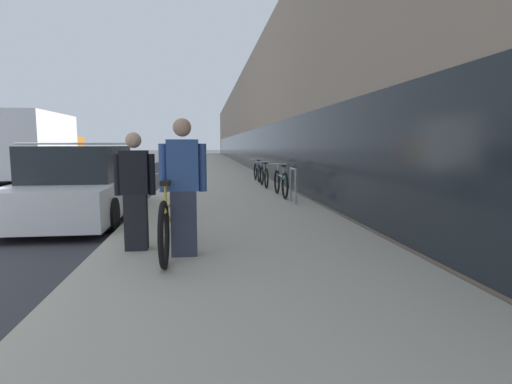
# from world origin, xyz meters

# --- Properties ---
(sidewalk_slab) EXTENTS (4.11, 70.00, 0.12)m
(sidewalk_slab) POSITION_xyz_m (5.48, 21.00, 0.06)
(sidewalk_slab) COLOR #B2AA99
(sidewalk_slab) RESTS_ON ground
(storefront_facade) EXTENTS (10.01, 70.00, 6.60)m
(storefront_facade) POSITION_xyz_m (12.57, 29.00, 3.30)
(storefront_facade) COLOR gray
(storefront_facade) RESTS_ON ground
(tandem_bicycle) EXTENTS (0.52, 2.46, 0.98)m
(tandem_bicycle) POSITION_xyz_m (4.42, 1.32, 0.53)
(tandem_bicycle) COLOR black
(tandem_bicycle) RESTS_ON sidewalk_slab
(person_rider) EXTENTS (0.58, 0.23, 1.72)m
(person_rider) POSITION_xyz_m (4.62, 1.03, 0.98)
(person_rider) COLOR #33384C
(person_rider) RESTS_ON sidewalk_slab
(person_bystander) EXTENTS (0.53, 0.21, 1.56)m
(person_bystander) POSITION_xyz_m (3.98, 1.37, 0.90)
(person_bystander) COLOR black
(person_bystander) RESTS_ON sidewalk_slab
(bike_rack_hoop) EXTENTS (0.05, 0.60, 0.84)m
(bike_rack_hoop) POSITION_xyz_m (6.99, 5.34, 0.63)
(bike_rack_hoop) COLOR gray
(bike_rack_hoop) RESTS_ON sidewalk_slab
(cruiser_bike_nearest) EXTENTS (0.52, 1.84, 0.87)m
(cruiser_bike_nearest) POSITION_xyz_m (6.94, 6.61, 0.49)
(cruiser_bike_nearest) COLOR black
(cruiser_bike_nearest) RESTS_ON sidewalk_slab
(cruiser_bike_middle) EXTENTS (0.52, 1.67, 0.83)m
(cruiser_bike_middle) POSITION_xyz_m (6.84, 9.05, 0.47)
(cruiser_bike_middle) COLOR black
(cruiser_bike_middle) RESTS_ON sidewalk_slab
(cruiser_bike_farthest) EXTENTS (0.52, 1.73, 0.84)m
(cruiser_bike_farthest) POSITION_xyz_m (6.89, 11.14, 0.48)
(cruiser_bike_farthest) COLOR black
(cruiser_bike_farthest) RESTS_ON sidewalk_slab
(parked_sedan_curbside) EXTENTS (1.98, 4.55, 1.55)m
(parked_sedan_curbside) POSITION_xyz_m (2.38, 4.47, 0.67)
(parked_sedan_curbside) COLOR white
(parked_sedan_curbside) RESTS_ON ground
(moving_truck) EXTENTS (2.56, 6.01, 2.79)m
(moving_truck) POSITION_xyz_m (-2.20, 13.82, 1.41)
(moving_truck) COLOR orange
(moving_truck) RESTS_ON ground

